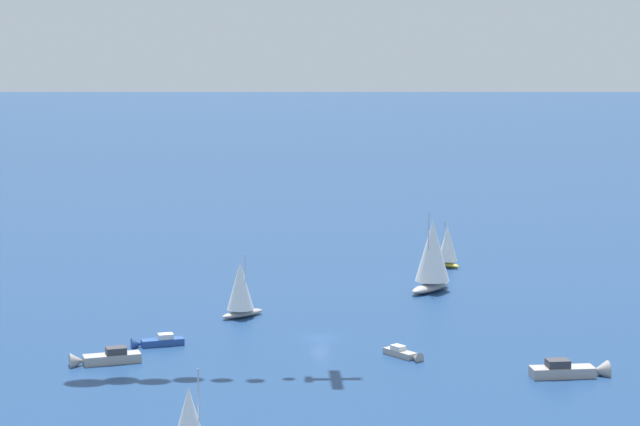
{
  "coord_description": "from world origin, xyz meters",
  "views": [
    {
      "loc": [
        90.8,
        120.7,
        38.23
      ],
      "look_at": [
        0.0,
        0.0,
        16.77
      ],
      "focal_mm": 65.79,
      "sensor_mm": 36.0,
      "label": 1
    }
  ],
  "objects_px": {
    "sailboat_far_stbd": "(432,255)",
    "motorboat_offshore": "(102,358)",
    "sailboat_mid_cluster": "(447,246)",
    "sailboat_outer_ring_a": "(241,289)",
    "motorboat_outer_ring_b": "(155,342)",
    "motorboat_near_centre": "(573,370)",
    "motorboat_inshore": "(405,354)"
  },
  "relations": [
    {
      "from": "sailboat_far_stbd",
      "to": "motorboat_offshore",
      "type": "xyz_separation_m",
      "value": [
        61.1,
        7.7,
        -5.14
      ]
    },
    {
      "from": "sailboat_far_stbd",
      "to": "sailboat_mid_cluster",
      "type": "relative_size",
      "value": 1.55
    },
    {
      "from": "sailboat_far_stbd",
      "to": "sailboat_outer_ring_a",
      "type": "xyz_separation_m",
      "value": [
        34.06,
        -2.95,
        -1.69
      ]
    },
    {
      "from": "sailboat_far_stbd",
      "to": "motorboat_outer_ring_b",
      "type": "bearing_deg",
      "value": 4.46
    },
    {
      "from": "motorboat_near_centre",
      "to": "motorboat_outer_ring_b",
      "type": "distance_m",
      "value": 52.78
    },
    {
      "from": "motorboat_near_centre",
      "to": "sailboat_far_stbd",
      "type": "bearing_deg",
      "value": -113.11
    },
    {
      "from": "sailboat_far_stbd",
      "to": "motorboat_inshore",
      "type": "height_order",
      "value": "sailboat_far_stbd"
    },
    {
      "from": "motorboat_near_centre",
      "to": "sailboat_mid_cluster",
      "type": "height_order",
      "value": "sailboat_mid_cluster"
    },
    {
      "from": "motorboat_offshore",
      "to": "motorboat_outer_ring_b",
      "type": "height_order",
      "value": "motorboat_offshore"
    },
    {
      "from": "motorboat_near_centre",
      "to": "sailboat_far_stbd",
      "type": "distance_m",
      "value": 50.14
    },
    {
      "from": "sailboat_far_stbd",
      "to": "motorboat_offshore",
      "type": "distance_m",
      "value": 61.8
    },
    {
      "from": "sailboat_mid_cluster",
      "to": "sailboat_outer_ring_a",
      "type": "distance_m",
      "value": 51.27
    },
    {
      "from": "motorboat_near_centre",
      "to": "sailboat_outer_ring_a",
      "type": "bearing_deg",
      "value": -73.48
    },
    {
      "from": "motorboat_inshore",
      "to": "motorboat_offshore",
      "type": "height_order",
      "value": "motorboat_offshore"
    },
    {
      "from": "motorboat_outer_ring_b",
      "to": "sailboat_mid_cluster",
      "type": "bearing_deg",
      "value": -165.36
    },
    {
      "from": "motorboat_near_centre",
      "to": "sailboat_far_stbd",
      "type": "height_order",
      "value": "sailboat_far_stbd"
    },
    {
      "from": "motorboat_inshore",
      "to": "motorboat_offshore",
      "type": "distance_m",
      "value": 37.14
    },
    {
      "from": "sailboat_far_stbd",
      "to": "sailboat_mid_cluster",
      "type": "distance_m",
      "value": 21.21
    },
    {
      "from": "motorboat_near_centre",
      "to": "sailboat_mid_cluster",
      "type": "bearing_deg",
      "value": -120.9
    },
    {
      "from": "motorboat_outer_ring_b",
      "to": "sailboat_far_stbd",
      "type": "bearing_deg",
      "value": -175.54
    },
    {
      "from": "sailboat_mid_cluster",
      "to": "motorboat_outer_ring_b",
      "type": "height_order",
      "value": "sailboat_mid_cluster"
    },
    {
      "from": "sailboat_far_stbd",
      "to": "sailboat_outer_ring_a",
      "type": "bearing_deg",
      "value": -4.95
    },
    {
      "from": "sailboat_outer_ring_a",
      "to": "motorboat_near_centre",
      "type": "bearing_deg",
      "value": 106.52
    },
    {
      "from": "motorboat_near_centre",
      "to": "motorboat_outer_ring_b",
      "type": "xyz_separation_m",
      "value": [
        32.16,
        -41.85,
        -0.2
      ]
    },
    {
      "from": "sailboat_far_stbd",
      "to": "sailboat_mid_cluster",
      "type": "xyz_separation_m",
      "value": [
        -16.08,
        -13.68,
        -2.06
      ]
    },
    {
      "from": "motorboat_inshore",
      "to": "sailboat_far_stbd",
      "type": "bearing_deg",
      "value": -137.11
    },
    {
      "from": "sailboat_far_stbd",
      "to": "motorboat_offshore",
      "type": "height_order",
      "value": "sailboat_far_stbd"
    },
    {
      "from": "motorboat_near_centre",
      "to": "motorboat_outer_ring_b",
      "type": "bearing_deg",
      "value": -52.46
    },
    {
      "from": "sailboat_far_stbd",
      "to": "sailboat_outer_ring_a",
      "type": "distance_m",
      "value": 34.23
    },
    {
      "from": "sailboat_mid_cluster",
      "to": "motorboat_inshore",
      "type": "bearing_deg",
      "value": 42.04
    },
    {
      "from": "motorboat_offshore",
      "to": "motorboat_outer_ring_b",
      "type": "bearing_deg",
      "value": -158.63
    },
    {
      "from": "sailboat_mid_cluster",
      "to": "sailboat_far_stbd",
      "type": "bearing_deg",
      "value": 40.4
    }
  ]
}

